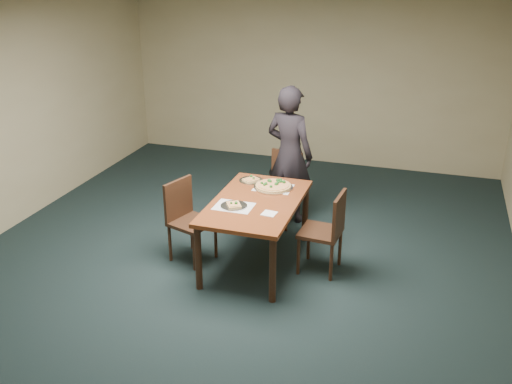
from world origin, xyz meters
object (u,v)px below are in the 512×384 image
(chair_left, at_px, (187,216))
(slice_plate_near, at_px, (234,205))
(pizza_pan, at_px, (273,186))
(dining_table, at_px, (256,208))
(chair_far, at_px, (283,183))
(chair_right, at_px, (328,228))
(diner, at_px, (289,154))
(slice_plate_far, at_px, (251,180))

(chair_left, xyz_separation_m, slice_plate_near, (0.60, -0.10, 0.25))
(pizza_pan, bearing_deg, dining_table, -100.21)
(dining_table, xyz_separation_m, chair_left, (-0.77, -0.11, -0.14))
(chair_far, distance_m, chair_right, 1.35)
(diner, height_order, slice_plate_far, diner)
(pizza_pan, height_order, slice_plate_near, pizza_pan)
(chair_far, height_order, chair_right, same)
(slice_plate_near, bearing_deg, chair_far, 83.33)
(chair_left, distance_m, slice_plate_far, 0.88)
(chair_right, relative_size, slice_plate_near, 3.25)
(slice_plate_far, bearing_deg, chair_far, 70.83)
(chair_right, height_order, slice_plate_far, chair_right)
(chair_left, bearing_deg, slice_plate_near, -81.34)
(diner, relative_size, pizza_pan, 3.93)
(dining_table, bearing_deg, chair_left, -171.59)
(chair_far, distance_m, diner, 0.37)
(chair_right, xyz_separation_m, pizza_pan, (-0.70, 0.35, 0.26))
(chair_right, height_order, slice_plate_near, chair_right)
(chair_left, height_order, pizza_pan, chair_left)
(chair_far, relative_size, slice_plate_far, 3.25)
(dining_table, bearing_deg, diner, 88.26)
(chair_right, relative_size, slice_plate_far, 3.25)
(slice_plate_near, bearing_deg, diner, 81.79)
(dining_table, distance_m, chair_far, 1.16)
(chair_left, distance_m, diner, 1.63)
(chair_right, xyz_separation_m, slice_plate_near, (-0.95, -0.27, 0.25))
(chair_far, height_order, slice_plate_near, chair_far)
(dining_table, bearing_deg, slice_plate_near, -129.05)
(chair_far, xyz_separation_m, chair_right, (0.79, -1.09, 0.00))
(diner, xyz_separation_m, slice_plate_near, (-0.21, -1.47, -0.11))
(chair_far, distance_m, chair_left, 1.47)
(dining_table, height_order, slice_plate_far, slice_plate_far)
(slice_plate_far, bearing_deg, diner, 69.70)
(chair_right, distance_m, diner, 1.45)
(dining_table, height_order, pizza_pan, pizza_pan)
(slice_plate_far, bearing_deg, chair_left, -129.93)
(chair_right, xyz_separation_m, diner, (-0.74, 1.20, 0.35))
(chair_far, height_order, chair_left, same)
(slice_plate_far, bearing_deg, chair_right, -25.19)
(chair_far, xyz_separation_m, pizza_pan, (0.09, -0.74, 0.26))
(chair_left, bearing_deg, diner, -12.30)
(chair_far, relative_size, slice_plate_near, 3.25)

